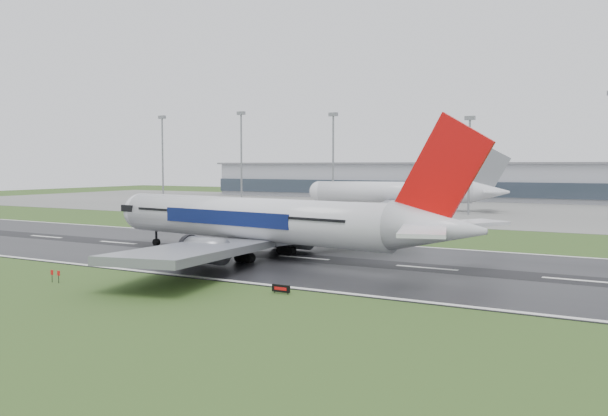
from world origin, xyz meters
The scene contains 11 objects.
ground centered at (0.00, 0.00, 0.00)m, with size 520.00×520.00×0.00m, color #2B481A.
runway centered at (0.00, 0.00, 0.05)m, with size 400.00×45.00×0.10m, color black.
apron centered at (0.00, 125.00, 0.04)m, with size 400.00×130.00×0.08m, color slate.
terminal centered at (0.00, 185.00, 7.50)m, with size 240.00×36.00×15.00m, color #92949D.
main_airliner centered at (16.21, -3.38, 10.22)m, with size 68.56×65.30×20.24m, color silver, non-canonical shape.
parked_airliner centered at (-3.31, 106.41, 9.53)m, with size 64.51×60.06×18.91m, color silver, non-canonical shape.
runway_sign centered at (31.16, -25.16, 0.52)m, with size 2.30×0.26×1.04m, color black, non-canonical shape.
floodmast_0 centered at (-98.07, 100.00, 16.14)m, with size 0.64×0.64×32.27m, color gray.
floodmast_1 centered at (-61.44, 100.00, 16.18)m, with size 0.64×0.64×32.35m, color gray.
floodmast_2 centered at (-24.98, 100.00, 15.26)m, with size 0.64×0.64×30.52m, color gray.
floodmast_3 centered at (19.62, 100.00, 13.87)m, with size 0.64×0.64×27.74m, color gray.
Camera 1 is at (68.30, -86.15, 14.63)m, focal length 37.49 mm.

